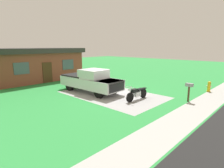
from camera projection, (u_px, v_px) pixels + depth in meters
ground_plane at (112, 95)px, 14.42m from camera, size 80.00×80.00×0.00m
driveway_pad at (112, 95)px, 14.42m from camera, size 4.93×7.95×0.01m
sidewalk_strip at (190, 114)px, 10.39m from camera, size 36.00×1.80×0.01m
motorcycle at (137, 93)px, 12.95m from camera, size 2.21×0.70×1.09m
pickup_truck at (90, 80)px, 15.15m from camera, size 2.25×5.71×1.90m
fire_hydrant at (209, 87)px, 15.31m from camera, size 0.32×0.40×0.87m
mailbox at (189, 87)px, 12.51m from camera, size 0.26×0.48×1.26m
neighbor_house at (36, 64)px, 20.56m from camera, size 9.60×5.60×3.50m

